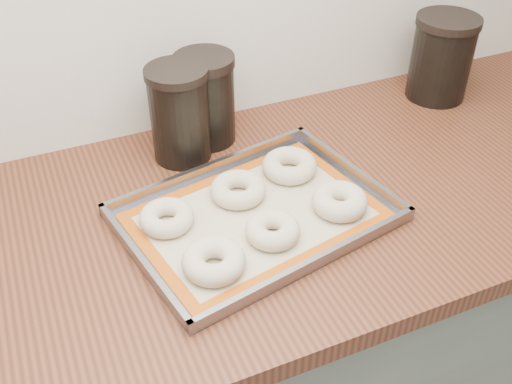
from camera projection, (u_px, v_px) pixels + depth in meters
name	position (u px, v px, depth m)	size (l,w,h in m)	color
cabinet	(315.00, 337.00, 1.45)	(3.00, 0.65, 0.86)	slate
countertop	(329.00, 191.00, 1.17)	(3.06, 0.68, 0.04)	#5C2F1B
baking_tray	(256.00, 215.00, 1.08)	(0.51, 0.41, 0.03)	gray
baking_mat	(256.00, 216.00, 1.08)	(0.47, 0.37, 0.00)	#C6B793
bagel_front_left	(214.00, 261.00, 0.96)	(0.10, 0.10, 0.04)	beige
bagel_front_mid	(273.00, 230.00, 1.02)	(0.09, 0.09, 0.04)	beige
bagel_front_right	(340.00, 201.00, 1.08)	(0.10, 0.10, 0.04)	beige
bagel_back_left	(167.00, 218.00, 1.05)	(0.10, 0.10, 0.03)	beige
bagel_back_mid	(238.00, 190.00, 1.11)	(0.10, 0.10, 0.03)	beige
bagel_back_right	(289.00, 166.00, 1.17)	(0.11, 0.11, 0.04)	beige
canister_left	(180.00, 114.00, 1.18)	(0.12, 0.12, 0.20)	black
canister_mid	(206.00, 99.00, 1.23)	(0.12, 0.12, 0.19)	black
canister_right	(441.00, 58.00, 1.37)	(0.14, 0.14, 0.19)	black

